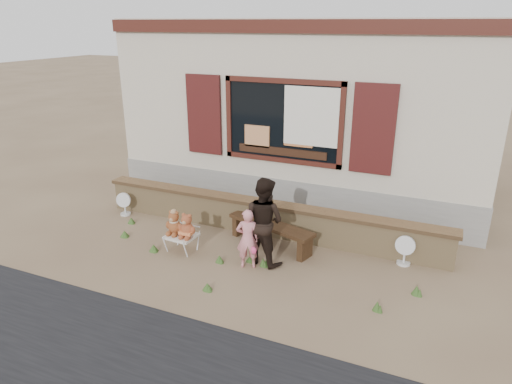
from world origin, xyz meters
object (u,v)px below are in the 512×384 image
at_px(bench, 271,229).
at_px(teddy_bear_right, 187,225).
at_px(teddy_bear_left, 174,222).
at_px(child, 248,239).
at_px(folding_chair, 182,236).
at_px(adult, 264,221).

bearing_deg(bench, teddy_bear_right, -128.73).
relative_size(bench, teddy_bear_left, 3.93).
xyz_separation_m(bench, child, (-0.07, -0.89, 0.20)).
xyz_separation_m(folding_chair, child, (1.34, -0.05, 0.24)).
xyz_separation_m(teddy_bear_left, adult, (1.65, 0.23, 0.22)).
bearing_deg(adult, folding_chair, 23.89).
bearing_deg(folding_chair, child, 1.74).
relative_size(teddy_bear_left, teddy_bear_right, 1.00).
distance_m(teddy_bear_right, adult, 1.41).
relative_size(folding_chair, child, 0.52).
xyz_separation_m(child, adult, (0.18, 0.28, 0.24)).
xyz_separation_m(bench, teddy_bear_right, (-1.26, -0.85, 0.22)).
bearing_deg(child, teddy_bear_right, -23.69).
bearing_deg(child, folding_chair, -23.89).
height_order(teddy_bear_right, child, child).
bearing_deg(adult, teddy_bear_right, 25.14).
height_order(bench, adult, adult).
relative_size(bench, teddy_bear_right, 3.92).
distance_m(bench, child, 0.91).
height_order(bench, teddy_bear_right, teddy_bear_right).
height_order(bench, child, child).
distance_m(teddy_bear_left, adult, 1.68).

